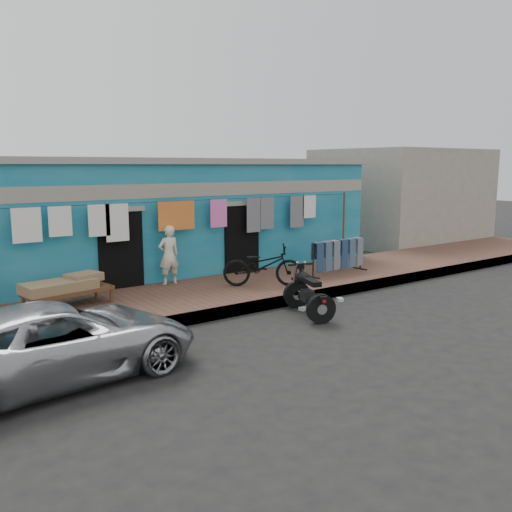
{
  "coord_description": "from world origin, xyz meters",
  "views": [
    {
      "loc": [
        -7.06,
        -7.77,
        3.18
      ],
      "look_at": [
        0.0,
        2.0,
        1.15
      ],
      "focal_mm": 38.0,
      "sensor_mm": 36.0,
      "label": 1
    }
  ],
  "objects_px": {
    "bicycle": "(263,261)",
    "motorcycle": "(308,291)",
    "car": "(58,341)",
    "seated_person": "(169,255)",
    "jeans_rack": "(338,256)",
    "charpoy": "(68,292)"
  },
  "relations": [
    {
      "from": "seated_person",
      "to": "bicycle",
      "type": "xyz_separation_m",
      "value": [
        1.77,
        -1.51,
        -0.11
      ]
    },
    {
      "from": "car",
      "to": "seated_person",
      "type": "height_order",
      "value": "seated_person"
    },
    {
      "from": "bicycle",
      "to": "motorcycle",
      "type": "xyz_separation_m",
      "value": [
        -0.25,
        -1.97,
        -0.35
      ]
    },
    {
      "from": "jeans_rack",
      "to": "motorcycle",
      "type": "bearing_deg",
      "value": -144.5
    },
    {
      "from": "motorcycle",
      "to": "charpoy",
      "type": "distance_m",
      "value": 5.05
    },
    {
      "from": "seated_person",
      "to": "jeans_rack",
      "type": "relative_size",
      "value": 0.73
    },
    {
      "from": "car",
      "to": "seated_person",
      "type": "distance_m",
      "value": 5.52
    },
    {
      "from": "car",
      "to": "jeans_rack",
      "type": "distance_m",
      "value": 8.56
    },
    {
      "from": "car",
      "to": "bicycle",
      "type": "bearing_deg",
      "value": -71.44
    },
    {
      "from": "bicycle",
      "to": "charpoy",
      "type": "relative_size",
      "value": 0.98
    },
    {
      "from": "car",
      "to": "motorcycle",
      "type": "height_order",
      "value": "car"
    },
    {
      "from": "motorcycle",
      "to": "charpoy",
      "type": "relative_size",
      "value": 0.88
    },
    {
      "from": "jeans_rack",
      "to": "car",
      "type": "bearing_deg",
      "value": -163.0
    },
    {
      "from": "charpoy",
      "to": "motorcycle",
      "type": "bearing_deg",
      "value": -33.54
    },
    {
      "from": "seated_person",
      "to": "charpoy",
      "type": "xyz_separation_m",
      "value": [
        -2.69,
        -0.69,
        -0.42
      ]
    },
    {
      "from": "car",
      "to": "charpoy",
      "type": "relative_size",
      "value": 2.19
    },
    {
      "from": "seated_person",
      "to": "motorcycle",
      "type": "relative_size",
      "value": 0.85
    },
    {
      "from": "bicycle",
      "to": "motorcycle",
      "type": "distance_m",
      "value": 2.02
    },
    {
      "from": "car",
      "to": "motorcycle",
      "type": "relative_size",
      "value": 2.5
    },
    {
      "from": "motorcycle",
      "to": "jeans_rack",
      "type": "relative_size",
      "value": 0.86
    },
    {
      "from": "charpoy",
      "to": "seated_person",
      "type": "bearing_deg",
      "value": 14.47
    },
    {
      "from": "charpoy",
      "to": "jeans_rack",
      "type": "bearing_deg",
      "value": -6.15
    }
  ]
}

